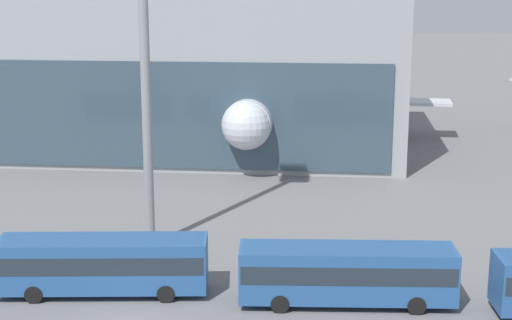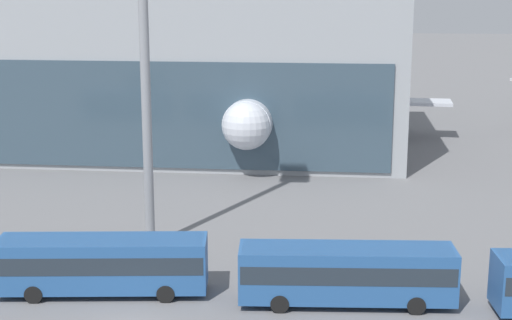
{
  "view_description": "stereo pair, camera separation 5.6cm",
  "coord_description": "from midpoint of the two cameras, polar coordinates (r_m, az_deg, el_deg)",
  "views": [
    {
      "loc": [
        10.21,
        -35.33,
        17.42
      ],
      "look_at": [
        4.44,
        21.72,
        4.0
      ],
      "focal_mm": 55.0,
      "sensor_mm": 36.0,
      "label": 1
    },
    {
      "loc": [
        10.27,
        -35.33,
        17.42
      ],
      "look_at": [
        4.44,
        21.72,
        4.0
      ],
      "focal_mm": 55.0,
      "sensor_mm": 36.0,
      "label": 2
    }
  ],
  "objects": [
    {
      "name": "shuttle_bus_2",
      "position": [
        43.08,
        6.64,
        -8.03
      ],
      "size": [
        11.8,
        3.52,
        3.24
      ],
      "rotation": [
        0.0,
        0.0,
        0.07
      ],
      "color": "#285693",
      "rests_on": "ground_plane"
    },
    {
      "name": "shuttle_bus_1",
      "position": [
        44.96,
        -11.06,
        -7.27
      ],
      "size": [
        11.87,
        4.01,
        3.24
      ],
      "rotation": [
        0.0,
        0.0,
        0.11
      ],
      "color": "#285693",
      "rests_on": "ground_plane"
    },
    {
      "name": "airliner_at_gate_far",
      "position": [
        88.26,
        1.42,
        4.94
      ],
      "size": [
        38.99,
        43.11,
        14.88
      ],
      "rotation": [
        0.0,
        0.0,
        -1.62
      ],
      "color": "silver",
      "rests_on": "ground_plane"
    }
  ]
}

